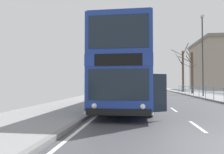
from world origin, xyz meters
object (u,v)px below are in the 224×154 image
background_building_00 (221,65)px  bare_tree_far_01 (192,71)px  street_lamp_far_side (203,50)px  double_decker_bus_main (127,71)px  bare_tree_far_00 (183,70)px

background_building_00 → bare_tree_far_01: bearing=-119.1°
street_lamp_far_side → bare_tree_far_01: street_lamp_far_side is taller
double_decker_bus_main → bare_tree_far_01: (8.29, 18.06, 0.99)m
bare_tree_far_01 → background_building_00: 25.07m
street_lamp_far_side → background_building_00: 31.46m
street_lamp_far_side → background_building_00: background_building_00 is taller
street_lamp_far_side → bare_tree_far_00: (0.63, 13.10, -1.28)m
double_decker_bus_main → background_building_00: bearing=62.9°
double_decker_bus_main → bare_tree_far_00: size_ratio=1.28×
double_decker_bus_main → background_building_00: 44.91m
bare_tree_far_01 → double_decker_bus_main: bearing=-114.7°
bare_tree_far_01 → background_building_00: size_ratio=0.41×
bare_tree_far_00 → background_building_00: 19.89m
street_lamp_far_side → bare_tree_far_00: 13.18m
street_lamp_far_side → background_building_00: bearing=66.1°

